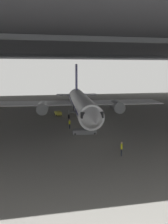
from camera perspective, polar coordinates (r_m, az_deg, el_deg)
name	(u,v)px	position (r m, az deg, el deg)	size (l,w,h in m)	color
ground_plane	(89,125)	(44.63, 1.19, -3.10)	(110.00, 110.00, 0.00)	gray
hangar_structure	(76,48)	(57.15, -1.91, 15.03)	(121.00, 99.00, 15.73)	#4C4F54
airplane_main	(81,104)	(48.00, -0.62, 2.03)	(35.57, 36.73, 11.49)	white
boarding_stairs	(84,129)	(38.52, 0.01, -4.12)	(4.31, 1.83, 4.66)	slate
crew_worker_near_nose	(122,148)	(29.06, 8.94, -8.45)	(0.33, 0.52, 1.77)	#232838
crew_worker_by_stairs	(70,124)	(41.62, -3.47, -2.76)	(0.36, 0.50, 1.66)	#232838
baggage_tug	(58,113)	(53.89, -6.20, -0.29)	(1.58, 2.36, 0.90)	yellow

